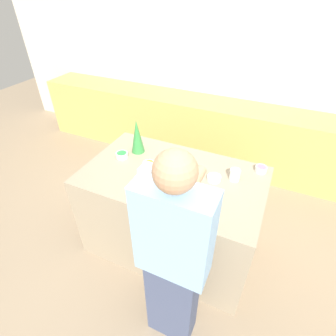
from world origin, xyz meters
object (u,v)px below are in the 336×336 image
at_px(candy_bowl_behind_tray, 180,160).
at_px(candy_bowl_beside_tree, 122,155).
at_px(mug, 235,175).
at_px(baking_tray, 153,185).
at_px(candy_bowl_far_left, 261,169).
at_px(decorative_tree, 137,136).
at_px(person, 173,261).
at_px(candy_bowl_near_tray_left, 149,164).
at_px(candy_bowl_near_tray_right, 214,178).
at_px(gingerbread_house, 153,176).

relative_size(candy_bowl_behind_tray, candy_bowl_beside_tree, 1.09).
bearing_deg(mug, baking_tray, -149.20).
bearing_deg(candy_bowl_far_left, decorative_tree, -171.98).
xyz_separation_m(baking_tray, decorative_tree, (-0.38, 0.41, 0.17)).
xyz_separation_m(candy_bowl_far_left, person, (-0.36, -1.16, -0.08)).
relative_size(mug, person, 0.06).
bearing_deg(baking_tray, candy_bowl_behind_tray, 79.76).
bearing_deg(candy_bowl_behind_tray, baking_tray, -100.24).
height_order(candy_bowl_near_tray_left, candy_bowl_far_left, candy_bowl_far_left).
relative_size(candy_bowl_near_tray_right, candy_bowl_far_left, 1.18).
distance_m(candy_bowl_beside_tree, person, 1.24).
bearing_deg(candy_bowl_beside_tree, gingerbread_house, -28.11).
relative_size(decorative_tree, candy_bowl_behind_tray, 2.75).
xyz_separation_m(candy_bowl_beside_tree, candy_bowl_near_tray_left, (0.31, -0.03, -0.00)).
bearing_deg(baking_tray, decorative_tree, 132.69).
bearing_deg(candy_bowl_near_tray_right, candy_bowl_beside_tree, -177.96).
distance_m(decorative_tree, candy_bowl_near_tray_right, 0.86).
xyz_separation_m(gingerbread_house, candy_bowl_far_left, (0.80, 0.58, -0.07)).
height_order(baking_tray, decorative_tree, decorative_tree).
distance_m(gingerbread_house, person, 0.74).
relative_size(candy_bowl_far_left, mug, 1.00).
xyz_separation_m(decorative_tree, candy_bowl_far_left, (1.19, 0.17, -0.15)).
bearing_deg(candy_bowl_near_tray_left, mug, 10.27).
relative_size(baking_tray, candy_bowl_far_left, 3.80).
distance_m(candy_bowl_behind_tray, candy_bowl_near_tray_left, 0.30).
relative_size(baking_tray, person, 0.23).
xyz_separation_m(gingerbread_house, candy_bowl_behind_tray, (0.07, 0.41, -0.08)).
relative_size(baking_tray, decorative_tree, 1.12).
distance_m(baking_tray, candy_bowl_behind_tray, 0.42).
bearing_deg(decorative_tree, candy_bowl_near_tray_left, -40.52).
height_order(candy_bowl_near_tray_right, person, person).
relative_size(candy_bowl_beside_tree, candy_bowl_near_tray_left, 1.07).
bearing_deg(candy_bowl_near_tray_right, candy_bowl_behind_tray, 161.38).
height_order(candy_bowl_behind_tray, mug, mug).
bearing_deg(decorative_tree, candy_bowl_beside_tree, -118.84).
distance_m(decorative_tree, mug, 1.00).
distance_m(decorative_tree, candy_bowl_near_tray_left, 0.33).
distance_m(candy_bowl_near_tray_left, candy_bowl_far_left, 1.03).
distance_m(candy_bowl_behind_tray, mug, 0.54).
distance_m(candy_bowl_far_left, person, 1.21).
distance_m(baking_tray, candy_bowl_beside_tree, 0.53).
height_order(gingerbread_house, candy_bowl_near_tray_left, gingerbread_house).
bearing_deg(gingerbread_house, baking_tray, -155.80).
xyz_separation_m(mug, person, (-0.17, -0.94, -0.10)).
height_order(mug, person, person).
relative_size(decorative_tree, mug, 3.39).
xyz_separation_m(baking_tray, candy_bowl_near_tray_right, (0.45, 0.28, 0.02)).
bearing_deg(candy_bowl_behind_tray, candy_bowl_near_tray_right, -18.62).
bearing_deg(candy_bowl_far_left, mug, -131.70).
bearing_deg(candy_bowl_far_left, person, -107.32).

